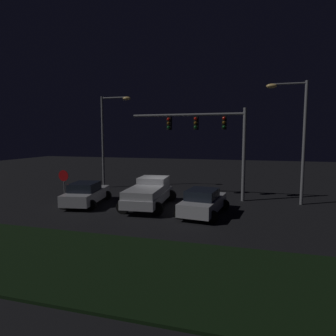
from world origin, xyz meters
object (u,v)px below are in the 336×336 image
street_lamp_right (296,128)px  car_sedan (203,202)px  car_sedan_far (86,194)px  stop_sign (64,180)px  pickup_truck (149,191)px  traffic_signal_gantry (209,131)px  street_lamp_left (109,130)px

street_lamp_right → car_sedan: bearing=-141.8°
car_sedan → street_lamp_right: size_ratio=0.57×
car_sedan → street_lamp_right: street_lamp_right is taller
car_sedan → car_sedan_far: same height
street_lamp_right → stop_sign: size_ratio=3.64×
stop_sign → street_lamp_right: bearing=13.4°
car_sedan → pickup_truck: bearing=81.4°
traffic_signal_gantry → car_sedan_far: bearing=-152.6°
car_sedan → car_sedan_far: size_ratio=0.99×
stop_sign → traffic_signal_gantry: bearing=21.4°
car_sedan → traffic_signal_gantry: (-0.30, 4.35, 4.16)m
pickup_truck → street_lamp_left: size_ratio=0.69×
stop_sign → car_sedan: bearing=-3.7°
car_sedan → car_sedan_far: bearing=94.1°
pickup_truck → street_lamp_right: 10.49m
car_sedan → traffic_signal_gantry: bearing=10.9°
car_sedan → traffic_signal_gantry: 6.02m
car_sedan_far → street_lamp_left: 7.80m
car_sedan → car_sedan_far: 7.94m
car_sedan_far → stop_sign: (-1.85, 0.24, 0.82)m
car_sedan_far → street_lamp_left: (-1.48, 6.32, 4.33)m
street_lamp_right → car_sedan_far: bearing=-163.8°
car_sedan → street_lamp_left: size_ratio=0.57×
street_lamp_left → stop_sign: 7.03m
car_sedan → street_lamp_right: bearing=-44.9°
car_sedan → stop_sign: stop_sign is taller
traffic_signal_gantry → street_lamp_right: 5.73m
pickup_truck → stop_sign: (-6.13, -0.38, 0.56)m
car_sedan → street_lamp_right: (5.43, 4.26, 4.37)m
car_sedan → car_sedan_far: (-7.93, 0.39, 0.00)m
pickup_truck → stop_sign: 6.17m
pickup_truck → stop_sign: bearing=90.2°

